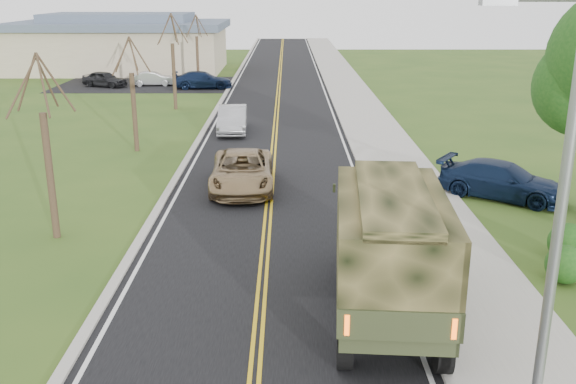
{
  "coord_description": "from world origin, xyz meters",
  "views": [
    {
      "loc": [
        0.7,
        -9.99,
        7.91
      ],
      "look_at": [
        0.73,
        9.3,
        1.8
      ],
      "focal_mm": 40.0,
      "sensor_mm": 36.0,
      "label": 1
    }
  ],
  "objects_px": {
    "military_truck": "(389,241)",
    "pickup_navy": "(502,180)",
    "sedan_silver": "(233,119)",
    "suv_champagne": "(242,171)"
  },
  "relations": [
    {
      "from": "sedan_silver",
      "to": "pickup_navy",
      "type": "bearing_deg",
      "value": -48.92
    },
    {
      "from": "suv_champagne",
      "to": "pickup_navy",
      "type": "height_order",
      "value": "suv_champagne"
    },
    {
      "from": "military_truck",
      "to": "pickup_navy",
      "type": "relative_size",
      "value": 1.46
    },
    {
      "from": "military_truck",
      "to": "pickup_navy",
      "type": "distance_m",
      "value": 11.42
    },
    {
      "from": "sedan_silver",
      "to": "pickup_navy",
      "type": "distance_m",
      "value": 16.93
    },
    {
      "from": "military_truck",
      "to": "suv_champagne",
      "type": "distance_m",
      "value": 11.79
    },
    {
      "from": "military_truck",
      "to": "pickup_navy",
      "type": "xyz_separation_m",
      "value": [
        6.01,
        9.62,
        -1.3
      ]
    },
    {
      "from": "military_truck",
      "to": "pickup_navy",
      "type": "height_order",
      "value": "military_truck"
    },
    {
      "from": "military_truck",
      "to": "pickup_navy",
      "type": "bearing_deg",
      "value": 62.26
    },
    {
      "from": "military_truck",
      "to": "suv_champagne",
      "type": "xyz_separation_m",
      "value": [
        -4.34,
        10.88,
        -1.26
      ]
    }
  ]
}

